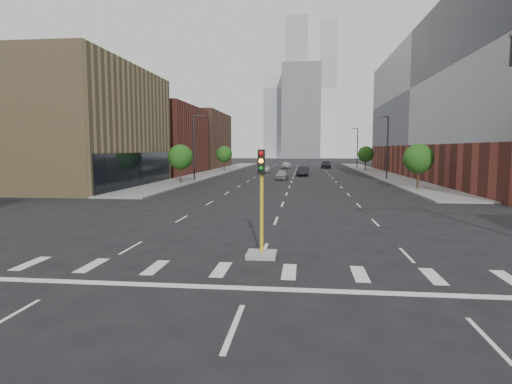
% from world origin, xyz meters
% --- Properties ---
extents(ground, '(400.00, 400.00, 0.00)m').
position_xyz_m(ground, '(0.00, 0.00, 0.00)').
color(ground, black).
rests_on(ground, ground).
extents(sidewalk_left_far, '(5.00, 92.00, 0.15)m').
position_xyz_m(sidewalk_left_far, '(-15.00, 74.00, 0.07)').
color(sidewalk_left_far, gray).
rests_on(sidewalk_left_far, ground).
extents(sidewalk_right_far, '(5.00, 92.00, 0.15)m').
position_xyz_m(sidewalk_right_far, '(15.00, 74.00, 0.07)').
color(sidewalk_right_far, gray).
rests_on(sidewalk_right_far, ground).
extents(building_left_mid, '(20.00, 24.00, 14.00)m').
position_xyz_m(building_left_mid, '(-27.50, 40.00, 7.00)').
color(building_left_mid, '#8F7951').
rests_on(building_left_mid, ground).
extents(building_left_far_a, '(20.00, 22.00, 12.00)m').
position_xyz_m(building_left_far_a, '(-27.50, 66.00, 6.00)').
color(building_left_far_a, brown).
rests_on(building_left_far_a, ground).
extents(building_left_far_b, '(20.00, 24.00, 13.00)m').
position_xyz_m(building_left_far_b, '(-27.50, 92.00, 6.50)').
color(building_left_far_b, brown).
rests_on(building_left_far_b, ground).
extents(building_right_main, '(24.00, 70.00, 22.00)m').
position_xyz_m(building_right_main, '(29.50, 60.00, 11.00)').
color(building_right_main, brown).
rests_on(building_right_main, ground).
extents(tower_left, '(22.00, 22.00, 70.00)m').
position_xyz_m(tower_left, '(-8.00, 220.00, 35.00)').
color(tower_left, '#B2B7BC').
rests_on(tower_left, ground).
extents(tower_right, '(20.00, 20.00, 80.00)m').
position_xyz_m(tower_right, '(10.00, 260.00, 40.00)').
color(tower_right, '#B2B7BC').
rests_on(tower_right, ground).
extents(tower_mid, '(18.00, 18.00, 44.00)m').
position_xyz_m(tower_mid, '(0.00, 200.00, 22.00)').
color(tower_mid, slate).
rests_on(tower_mid, ground).
extents(median_traffic_signal, '(1.20, 1.20, 4.40)m').
position_xyz_m(median_traffic_signal, '(0.00, 8.97, 0.97)').
color(median_traffic_signal, '#999993').
rests_on(median_traffic_signal, ground).
extents(streetlight_right_a, '(1.60, 0.22, 9.07)m').
position_xyz_m(streetlight_right_a, '(13.41, 55.00, 5.01)').
color(streetlight_right_a, '#2D2D30').
rests_on(streetlight_right_a, ground).
extents(streetlight_right_b, '(1.60, 0.22, 9.07)m').
position_xyz_m(streetlight_right_b, '(13.41, 90.00, 5.01)').
color(streetlight_right_b, '#2D2D30').
rests_on(streetlight_right_b, ground).
extents(streetlight_left, '(1.60, 0.22, 9.07)m').
position_xyz_m(streetlight_left, '(-13.41, 50.00, 5.01)').
color(streetlight_left, '#2D2D30').
rests_on(streetlight_left, ground).
extents(tree_left_near, '(3.20, 3.20, 4.85)m').
position_xyz_m(tree_left_near, '(-14.00, 45.00, 3.39)').
color(tree_left_near, '#382619').
rests_on(tree_left_near, ground).
extents(tree_left_far, '(3.20, 3.20, 4.85)m').
position_xyz_m(tree_left_far, '(-14.00, 75.00, 3.39)').
color(tree_left_far, '#382619').
rests_on(tree_left_far, ground).
extents(tree_right_near, '(3.20, 3.20, 4.85)m').
position_xyz_m(tree_right_near, '(14.00, 40.00, 3.39)').
color(tree_right_near, '#382619').
rests_on(tree_right_near, ground).
extents(tree_right_far, '(3.20, 3.20, 4.85)m').
position_xyz_m(tree_right_far, '(14.00, 80.00, 3.39)').
color(tree_right_far, '#382619').
rests_on(tree_right_far, ground).
extents(car_near_left, '(1.99, 4.22, 1.39)m').
position_xyz_m(car_near_left, '(-1.50, 53.82, 0.70)').
color(car_near_left, '#ABABAF').
rests_on(car_near_left, ground).
extents(car_mid_right, '(2.04, 4.87, 1.57)m').
position_xyz_m(car_mid_right, '(1.50, 62.72, 0.78)').
color(car_mid_right, black).
rests_on(car_mid_right, ground).
extents(car_far_left, '(2.50, 5.13, 1.40)m').
position_xyz_m(car_far_left, '(-6.06, 73.96, 0.70)').
color(car_far_left, silver).
rests_on(car_far_left, ground).
extents(car_deep_right, '(2.68, 5.98, 1.70)m').
position_xyz_m(car_deep_right, '(6.74, 92.42, 0.85)').
color(car_deep_right, black).
rests_on(car_deep_right, ground).
extents(car_distant, '(2.52, 4.78, 1.55)m').
position_xyz_m(car_distant, '(-2.40, 90.17, 0.77)').
color(car_distant, silver).
rests_on(car_distant, ground).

